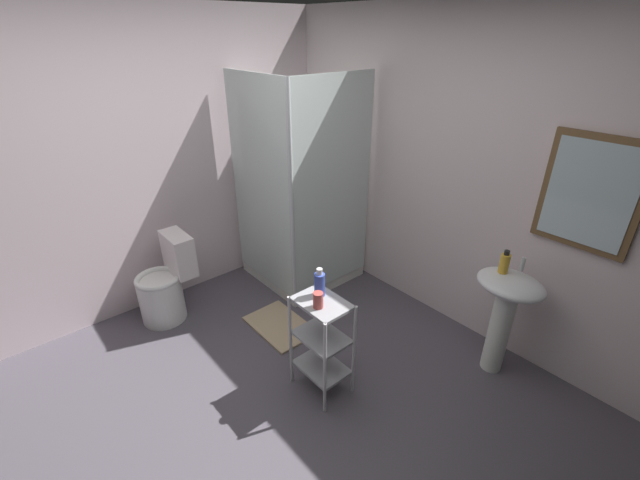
# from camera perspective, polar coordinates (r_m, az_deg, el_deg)

# --- Properties ---
(ground_plane) EXTENTS (4.20, 4.20, 0.02)m
(ground_plane) POSITION_cam_1_polar(r_m,az_deg,el_deg) (3.01, -6.62, -23.09)
(ground_plane) COLOR #4E4852
(wall_back) EXTENTS (4.20, 0.14, 2.50)m
(wall_back) POSITION_cam_1_polar(r_m,az_deg,el_deg) (3.45, 18.59, 8.17)
(wall_back) COLOR silver
(wall_back) RESTS_ON ground_plane
(wall_left) EXTENTS (0.10, 4.20, 2.50)m
(wall_left) POSITION_cam_1_polar(r_m,az_deg,el_deg) (3.79, -24.09, 8.83)
(wall_left) COLOR silver
(wall_left) RESTS_ON ground_plane
(shower_stall) EXTENTS (0.92, 0.92, 2.00)m
(shower_stall) POSITION_cam_1_polar(r_m,az_deg,el_deg) (4.04, -2.75, 0.21)
(shower_stall) COLOR white
(shower_stall) RESTS_ON ground_plane
(pedestal_sink) EXTENTS (0.46, 0.37, 0.81)m
(pedestal_sink) POSITION_cam_1_polar(r_m,az_deg,el_deg) (3.19, 24.32, -8.12)
(pedestal_sink) COLOR white
(pedestal_sink) RESTS_ON ground_plane
(sink_faucet) EXTENTS (0.03, 0.03, 0.10)m
(sink_faucet) POSITION_cam_1_polar(r_m,az_deg,el_deg) (3.15, 26.27, -3.02)
(sink_faucet) COLOR silver
(sink_faucet) RESTS_ON pedestal_sink
(toilet) EXTENTS (0.37, 0.49, 0.76)m
(toilet) POSITION_cam_1_polar(r_m,az_deg,el_deg) (3.82, -20.58, -5.97)
(toilet) COLOR white
(toilet) RESTS_ON ground_plane
(storage_cart) EXTENTS (0.38, 0.28, 0.74)m
(storage_cart) POSITION_cam_1_polar(r_m,az_deg,el_deg) (2.85, 0.24, -13.49)
(storage_cart) COLOR silver
(storage_cart) RESTS_ON ground_plane
(hand_soap_bottle) EXTENTS (0.06, 0.06, 0.17)m
(hand_soap_bottle) POSITION_cam_1_polar(r_m,az_deg,el_deg) (3.06, 24.19, -2.91)
(hand_soap_bottle) COLOR gold
(hand_soap_bottle) RESTS_ON pedestal_sink
(shampoo_bottle_blue) EXTENTS (0.07, 0.07, 0.20)m
(shampoo_bottle_blue) POSITION_cam_1_polar(r_m,az_deg,el_deg) (2.68, -0.07, -6.10)
(shampoo_bottle_blue) COLOR #364CB1
(shampoo_bottle_blue) RESTS_ON storage_cart
(rinse_cup) EXTENTS (0.06, 0.06, 0.11)m
(rinse_cup) POSITION_cam_1_polar(r_m,az_deg,el_deg) (2.59, -0.26, -8.32)
(rinse_cup) COLOR #B24742
(rinse_cup) RESTS_ON storage_cart
(bath_mat) EXTENTS (0.60, 0.40, 0.02)m
(bath_mat) POSITION_cam_1_polar(r_m,az_deg,el_deg) (3.66, -5.56, -11.68)
(bath_mat) COLOR tan
(bath_mat) RESTS_ON ground_plane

